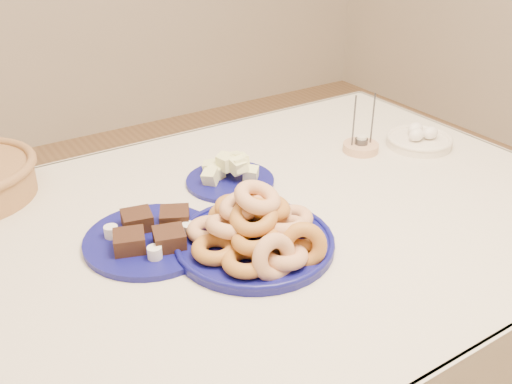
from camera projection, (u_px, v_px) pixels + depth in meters
dining_table at (245, 260)px, 1.35m from camera, size 1.71×1.11×0.75m
donut_platter at (257, 233)px, 1.19m from camera, size 0.37×0.37×0.15m
melon_plate at (230, 174)px, 1.46m from camera, size 0.24×0.24×0.08m
brownie_plate at (152, 236)px, 1.22m from camera, size 0.36×0.36×0.05m
candle_holder at (361, 146)px, 1.63m from camera, size 0.12×0.12×0.17m
egg_bowl at (419, 139)px, 1.66m from camera, size 0.20×0.20×0.06m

